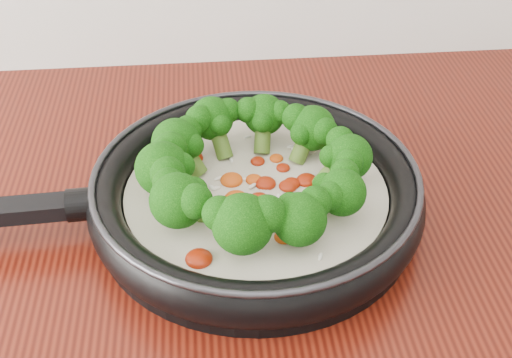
{
  "coord_description": "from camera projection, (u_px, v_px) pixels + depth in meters",
  "views": [
    {
      "loc": [
        -0.16,
        0.59,
        1.36
      ],
      "look_at": [
        -0.11,
        1.13,
        0.95
      ],
      "focal_mm": 46.74,
      "sensor_mm": 36.0,
      "label": 1
    }
  ],
  "objects": [
    {
      "name": "skillet",
      "position": [
        251.0,
        190.0,
        0.69
      ],
      "size": [
        0.55,
        0.37,
        0.1
      ],
      "color": "black",
      "rests_on": "counter"
    }
  ]
}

